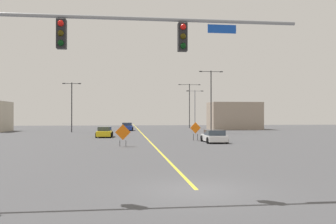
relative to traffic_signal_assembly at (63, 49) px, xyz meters
The scene contains 13 objects.
ground 7.13m from the traffic_signal_assembly, ahead, with size 171.33×171.33×0.00m, color #444447.
road_centre_stripe 48.14m from the traffic_signal_assembly, 84.13° to the left, with size 0.16×95.18×0.01m.
traffic_signal_assembly is the anchor object (origin of this frame).
street_lamp_far_right 47.94m from the traffic_signal_assembly, 97.56° to the left, with size 2.98×0.24×8.11m.
street_lamp_mid_left 66.23m from the traffic_signal_assembly, 75.79° to the left, with size 4.80×0.24×9.52m.
street_lamp_far_left 45.59m from the traffic_signal_assembly, 69.68° to the left, with size 3.77×0.24×9.81m.
street_lamp_mid_right 52.38m from the traffic_signal_assembly, 73.68° to the left, with size 3.03×0.24×7.24m.
construction_sign_left_lane 28.62m from the traffic_signal_assembly, 69.13° to the left, with size 1.25×0.27×2.00m.
construction_sign_median_near 19.88m from the traffic_signal_assembly, 83.83° to the left, with size 1.40×0.26×1.98m.
car_white_mid 26.08m from the traffic_signal_assembly, 63.75° to the left, with size 2.19×4.29×1.28m.
car_yellow_passing 33.96m from the traffic_signal_assembly, 90.47° to the left, with size 2.07×4.30×1.32m.
car_blue_approaching 52.82m from the traffic_signal_assembly, 87.00° to the left, with size 2.27×4.15×1.44m.
roadside_building_east 60.79m from the traffic_signal_assembly, 67.04° to the left, with size 9.80×5.92×5.29m.
Camera 1 is at (-2.70, -13.42, 2.81)m, focal length 38.96 mm.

